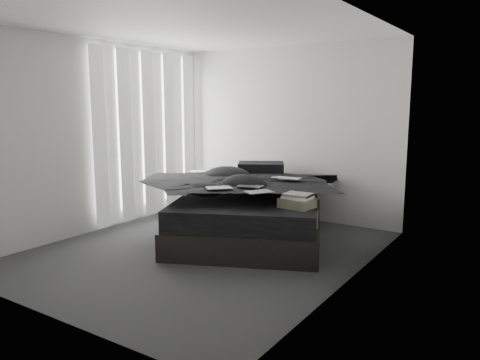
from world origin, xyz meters
The scene contains 25 objects.
floor centered at (0.00, 0.00, 0.00)m, with size 3.60×4.20×0.01m, color #323235.
ceiling centered at (0.00, 0.00, 2.60)m, with size 3.60×4.20×0.01m, color white.
wall_back centered at (0.00, 2.10, 1.30)m, with size 3.60×0.01×2.60m, color silver.
wall_front centered at (0.00, -2.10, 1.30)m, with size 3.60×0.01×2.60m, color silver.
wall_left centered at (-1.80, 0.00, 1.30)m, with size 0.01×4.20×2.60m, color silver.
wall_right centered at (1.80, 0.00, 1.30)m, with size 0.01×4.20×2.60m, color silver.
window_left centered at (-1.78, 0.90, 1.35)m, with size 0.02×2.00×2.30m, color white.
curtain_left centered at (-1.73, 0.90, 1.28)m, with size 0.06×2.12×2.48m, color white.
bed centered at (0.17, 0.80, 0.16)m, with size 1.79×2.36×0.32m, color black.
mattress centered at (0.17, 0.80, 0.45)m, with size 1.72×2.29×0.25m, color black.
duvet centered at (0.19, 0.75, 0.71)m, with size 1.74×2.02×0.28m, color black.
pillow_lower centered at (-0.25, 1.61, 0.65)m, with size 0.71×0.48×0.16m, color black.
pillow_upper centered at (-0.17, 1.63, 0.81)m, with size 0.67×0.46×0.15m, color black.
laptop centered at (0.54, 1.03, 0.86)m, with size 0.38×0.24×0.03m, color silver.
comic_a centered at (0.16, 0.10, 0.85)m, with size 0.30×0.19×0.01m, color black.
comic_b centered at (0.41, 0.40, 0.86)m, with size 0.30×0.19×0.01m, color black.
comic_c centered at (0.68, 0.15, 0.87)m, with size 0.30×0.19×0.01m, color black.
side_stand centered at (-1.36, 1.62, 0.32)m, with size 0.35×0.35×0.65m, color black.
papers centered at (-1.35, 1.62, 0.66)m, with size 0.25×0.19×0.01m, color white.
floor_books centered at (-0.95, 0.66, 0.06)m, with size 0.12×0.17×0.12m, color black.
box_lower centered at (1.03, 0.43, 0.15)m, with size 0.40×0.32×0.30m, color black.
box_mid centered at (1.04, 0.42, 0.41)m, with size 0.38×0.30×0.23m, color #615D4C.
box_upper centered at (1.02, 0.43, 0.60)m, with size 0.36×0.29×0.16m, color #615D4C.
art_book_white centered at (1.03, 0.43, 0.70)m, with size 0.31×0.25×0.03m, color silver.
art_book_snake centered at (1.04, 0.42, 0.73)m, with size 0.30×0.24×0.03m, color silver.
Camera 1 is at (3.34, -4.28, 1.76)m, focal length 35.00 mm.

